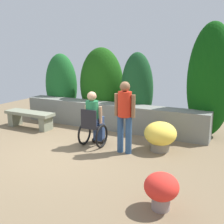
{
  "coord_description": "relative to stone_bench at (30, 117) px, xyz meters",
  "views": [
    {
      "loc": [
        3.52,
        -4.7,
        2.24
      ],
      "look_at": [
        0.77,
        0.74,
        0.85
      ],
      "focal_mm": 42.91,
      "sensor_mm": 36.0,
      "label": 1
    }
  ],
  "objects": [
    {
      "name": "person_standing_companion",
      "position": [
        3.34,
        -0.56,
        0.6
      ],
      "size": [
        0.49,
        0.3,
        1.61
      ],
      "rotation": [
        0.0,
        0.0,
        -0.2
      ],
      "color": "navy",
      "rests_on": "ground"
    },
    {
      "name": "stone_bench",
      "position": [
        0.0,
        0.0,
        0.0
      ],
      "size": [
        1.58,
        0.46,
        0.49
      ],
      "rotation": [
        0.0,
        0.0,
        0.03
      ],
      "color": "gray",
      "rests_on": "ground"
    },
    {
      "name": "ground_plane",
      "position": [
        2.15,
        -1.07,
        -0.32
      ],
      "size": [
        11.81,
        11.81,
        0.0
      ],
      "primitive_type": "plane",
      "color": "#756248"
    },
    {
      "name": "flower_pot_red_accent",
      "position": [
        4.02,
        -0.08,
        0.04
      ],
      "size": [
        0.74,
        0.74,
        0.68
      ],
      "color": "gray",
      "rests_on": "ground"
    },
    {
      "name": "hedge_backdrop",
      "position": [
        2.31,
        1.66,
        0.91
      ],
      "size": [
        6.06,
        1.08,
        2.98
      ],
      "color": "#1C5F25",
      "rests_on": "ground"
    },
    {
      "name": "flower_pot_terracotta_by_wall",
      "position": [
        4.73,
        -2.34,
        -0.01
      ],
      "size": [
        0.5,
        0.5,
        0.55
      ],
      "color": "gray",
      "rests_on": "ground"
    },
    {
      "name": "person_in_wheelchair",
      "position": [
        2.49,
        -0.48,
        0.3
      ],
      "size": [
        0.53,
        0.66,
        1.33
      ],
      "rotation": [
        0.0,
        0.0,
        0.07
      ],
      "color": "black",
      "rests_on": "ground"
    },
    {
      "name": "stone_retaining_wall",
      "position": [
        2.15,
        1.03,
        0.05
      ],
      "size": [
        5.67,
        0.57,
        0.75
      ],
      "primitive_type": "cube",
      "color": "slate",
      "rests_on": "ground"
    }
  ]
}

